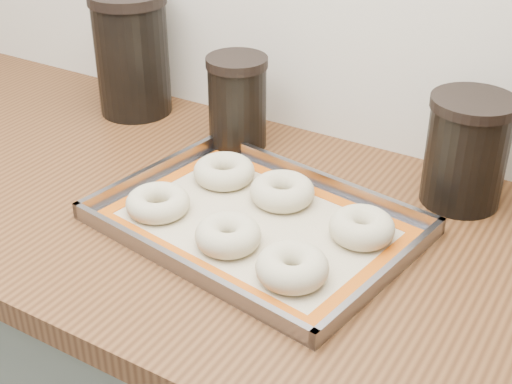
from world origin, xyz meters
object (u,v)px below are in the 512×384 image
Objects in this scene: bagel_back_mid at (282,191)px; canister_right at (466,151)px; bagel_front_right at (292,267)px; canister_mid at (237,102)px; bagel_front_left at (158,203)px; bagel_back_left at (224,171)px; bagel_back_right at (362,227)px; canister_left at (132,54)px; bagel_front_mid at (228,235)px; baking_tray at (256,222)px.

canister_right is (0.24, 0.16, 0.07)m from bagel_back_mid.
canister_mid reaches higher than bagel_front_right.
bagel_back_left is at bearing 76.22° from bagel_front_left.
bagel_front_left is at bearing -162.41° from bagel_back_right.
bagel_back_left reaches higher than bagel_front_left.
bagel_back_mid is at bearing -4.32° from bagel_back_left.
canister_left is at bearing 148.19° from bagel_front_right.
canister_left reaches higher than bagel_front_left.
canister_left is (-0.28, 0.29, 0.10)m from bagel_front_left.
bagel_front_left is 1.03× the size of bagel_back_right.
bagel_back_mid reaches higher than bagel_front_left.
bagel_front_mid is at bearing -143.29° from bagel_back_right.
baking_tray is 0.08m from bagel_back_mid.
bagel_front_right reaches higher than baking_tray.
baking_tray is 0.16m from bagel_back_right.
canister_mid is (-0.17, 0.22, 0.08)m from baking_tray.
canister_mid reaches higher than bagel_back_left.
canister_right is (0.35, 0.15, 0.07)m from bagel_back_left.
bagel_front_right is 0.36m from canister_right.
bagel_back_left is 0.43× the size of canister_left.
canister_right reaches higher than bagel_back_mid.
canister_right reaches higher than bagel_back_left.
canister_left reaches higher than canister_right.
bagel_back_mid is at bearing 87.82° from bagel_front_mid.
bagel_front_left is 0.20m from bagel_back_mid.
baking_tray is at bearing 18.89° from bagel_front_left.
bagel_back_right is (0.16, 0.12, 0.00)m from bagel_front_mid.
canister_mid is (-0.17, 0.29, 0.06)m from bagel_front_mid.
baking_tray is at bearing -91.61° from bagel_back_mid.
bagel_front_mid is 0.34m from canister_mid.
baking_tray is 5.24× the size of bagel_back_right.
canister_right is (0.67, -0.01, -0.03)m from canister_left.
bagel_front_left is 0.59× the size of canister_mid.
bagel_front_mid is 0.40m from canister_right.
bagel_front_right is 0.56× the size of canister_right.
bagel_front_mid is 0.40× the size of canister_left.
bagel_front_left is 0.97× the size of bagel_back_mid.
canister_left is 1.35× the size of canister_right.
bagel_back_mid is at bearing -39.40° from canister_mid.
baking_tray is 0.51m from canister_left.
bagel_front_mid reaches higher than bagel_back_left.
canister_left is at bearing 161.18° from bagel_back_right.
bagel_front_left is 1.00× the size of bagel_front_right.
baking_tray is 4.92× the size of bagel_back_mid.
baking_tray is 5.08× the size of bagel_front_right.
bagel_back_left reaches higher than baking_tray.
bagel_back_left is (-0.23, 0.18, -0.00)m from bagel_front_right.
bagel_front_right is 0.14m from bagel_back_right.
canister_right is at bearing 22.70° from bagel_back_left.
bagel_back_right is 0.37m from canister_mid.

